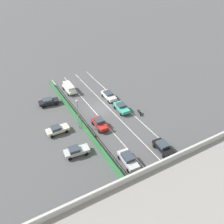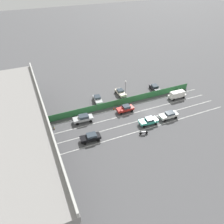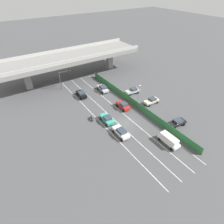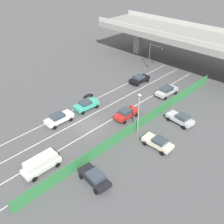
% 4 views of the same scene
% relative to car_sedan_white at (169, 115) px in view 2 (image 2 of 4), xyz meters
% --- Properties ---
extents(ground_plane, '(300.00, 300.00, 0.00)m').
position_rel_car_sedan_white_xyz_m(ground_plane, '(3.53, 2.76, -0.92)').
color(ground_plane, '#4C4C4F').
extents(lane_line_left_edge, '(0.14, 46.05, 0.01)m').
position_rel_car_sedan_white_xyz_m(lane_line_left_edge, '(-1.41, 7.78, -0.91)').
color(lane_line_left_edge, silver).
rests_on(lane_line_left_edge, ground).
extents(lane_line_mid_left, '(0.14, 46.05, 0.01)m').
position_rel_car_sedan_white_xyz_m(lane_line_mid_left, '(1.88, 7.78, -0.91)').
color(lane_line_mid_left, silver).
rests_on(lane_line_mid_left, ground).
extents(lane_line_mid_right, '(0.14, 46.05, 0.01)m').
position_rel_car_sedan_white_xyz_m(lane_line_mid_right, '(5.18, 7.78, -0.91)').
color(lane_line_mid_right, silver).
rests_on(lane_line_mid_right, ground).
extents(lane_line_right_edge, '(0.14, 46.05, 0.01)m').
position_rel_car_sedan_white_xyz_m(lane_line_right_edge, '(8.48, 7.78, -0.91)').
color(lane_line_right_edge, silver).
rests_on(lane_line_right_edge, ground).
extents(elevated_overpass, '(45.71, 11.51, 8.49)m').
position_rel_car_sedan_white_xyz_m(elevated_overpass, '(3.53, 32.81, 5.84)').
color(elevated_overpass, gray).
rests_on(elevated_overpass, ground).
extents(green_fence, '(0.10, 42.15, 1.77)m').
position_rel_car_sedan_white_xyz_m(green_fence, '(9.79, 7.78, -0.04)').
color(green_fence, '#2D753D').
rests_on(green_fence, ground).
extents(car_sedan_white, '(2.03, 4.50, 1.63)m').
position_rel_car_sedan_white_xyz_m(car_sedan_white, '(0.00, 0.00, 0.00)').
color(car_sedan_white, white).
rests_on(car_sedan_white, ground).
extents(car_taxi_teal, '(2.28, 4.43, 1.62)m').
position_rel_car_sedan_white_xyz_m(car_taxi_teal, '(-0.00, 5.61, -0.02)').
color(car_taxi_teal, teal).
rests_on(car_taxi_teal, ground).
extents(car_sedan_black, '(2.26, 4.39, 1.57)m').
position_rel_car_sedan_white_xyz_m(car_sedan_black, '(0.09, 19.57, -0.03)').
color(car_sedan_black, black).
rests_on(car_sedan_black, ground).
extents(car_sedan_silver, '(2.31, 4.74, 1.69)m').
position_rel_car_sedan_white_xyz_m(car_sedan_silver, '(6.93, 19.06, 0.01)').
color(car_sedan_silver, '#B7BABC').
rests_on(car_sedan_silver, ground).
extents(car_sedan_red, '(2.01, 4.30, 1.70)m').
position_rel_car_sedan_white_xyz_m(car_sedan_red, '(6.59, 8.25, -0.01)').
color(car_sedan_red, red).
rests_on(car_sedan_red, ground).
extents(car_van_white, '(2.01, 4.87, 1.99)m').
position_rel_car_sedan_white_xyz_m(car_van_white, '(6.72, -7.48, 0.23)').
color(car_van_white, silver).
rests_on(car_van_white, ground).
extents(motorcycle, '(0.73, 1.91, 0.93)m').
position_rel_car_sedan_white_xyz_m(motorcycle, '(-2.69, 8.43, -0.46)').
color(motorcycle, black).
rests_on(motorcycle, ground).
extents(parked_sedan_dark, '(4.49, 2.36, 1.53)m').
position_rel_car_sedan_white_xyz_m(parked_sedan_dark, '(12.82, -4.33, -0.06)').
color(parked_sedan_dark, black).
rests_on(parked_sedan_dark, ground).
extents(parked_sedan_cream, '(4.26, 2.04, 1.54)m').
position_rel_car_sedan_white_xyz_m(parked_sedan_cream, '(14.39, 5.91, -0.06)').
color(parked_sedan_cream, beige).
rests_on(parked_sedan_cream, ground).
extents(parked_wagon_silver, '(4.44, 2.35, 1.60)m').
position_rel_car_sedan_white_xyz_m(parked_wagon_silver, '(13.54, 13.03, -0.04)').
color(parked_wagon_silver, '#B2B5B7').
rests_on(parked_wagon_silver, ground).
extents(traffic_light, '(4.01, 0.63, 5.76)m').
position_rel_car_sedan_white_xyz_m(traffic_light, '(-1.77, 26.76, 3.17)').
color(traffic_light, '#47474C').
rests_on(traffic_light, ground).
extents(street_lamp, '(0.60, 0.36, 6.45)m').
position_rel_car_sedan_white_xyz_m(street_lamp, '(10.22, 6.60, 3.05)').
color(street_lamp, gray).
rests_on(street_lamp, ground).
extents(traffic_cone, '(0.47, 0.47, 0.62)m').
position_rel_car_sedan_white_xyz_m(traffic_cone, '(8.51, 10.47, -0.63)').
color(traffic_cone, orange).
rests_on(traffic_cone, ground).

